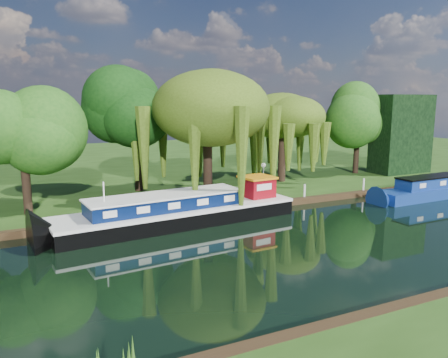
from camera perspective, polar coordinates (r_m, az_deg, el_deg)
ground at (r=26.64m, az=15.75°, el=-7.35°), size 120.00×120.00×0.00m
far_bank at (r=56.16m, az=-7.58°, el=2.31°), size 120.00×52.00×0.45m
dutch_barge at (r=28.37m, az=-5.69°, el=-4.19°), size 16.20×5.10×3.36m
narrowboat at (r=40.69m, az=26.66°, el=-1.03°), size 13.48×2.55×1.96m
red_dinghy at (r=28.43m, az=-3.55°, el=-5.87°), size 2.94×2.25×0.57m
willow_left at (r=32.90m, az=-2.19°, el=9.01°), size 7.73×7.73×9.26m
willow_right at (r=40.47m, az=7.68°, el=7.14°), size 5.97×5.97×7.27m
tree_far_left at (r=30.93m, az=-24.88°, el=5.79°), size 5.02×5.02×8.08m
tree_far_mid at (r=36.47m, az=-11.36°, el=8.39°), size 5.66×5.66×9.25m
tree_far_right at (r=46.79m, az=17.11°, el=7.41°), size 4.87×4.87×7.96m
conifer_hedge at (r=48.91m, az=22.12°, el=5.47°), size 6.00×3.00×8.00m
lamppost at (r=34.69m, az=5.17°, el=1.15°), size 0.36×0.36×2.56m
mooring_posts at (r=32.69m, az=5.48°, el=-2.04°), size 19.16×0.16×1.00m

